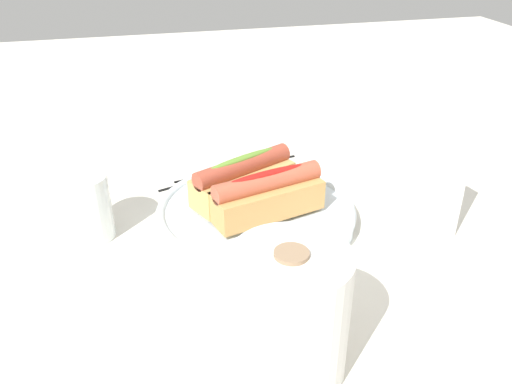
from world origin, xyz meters
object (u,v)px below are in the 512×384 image
serving_bowl (256,213)px  water_glass (85,210)px  napkin_box (419,189)px  chopstick_near (221,173)px  paper_towel_roll (289,314)px  chopstick_far (237,168)px  hotdog_back (267,195)px  hotdog_front (245,179)px

serving_bowl → water_glass: size_ratio=3.04×
napkin_box → chopstick_near: (0.21, -0.25, -0.07)m
paper_towel_roll → napkin_box: bearing=-142.9°
napkin_box → chopstick_far: napkin_box is taller
serving_bowl → chopstick_far: (-0.01, -0.17, -0.01)m
paper_towel_roll → chopstick_near: paper_towel_roll is taller
serving_bowl → paper_towel_roll: 0.27m
chopstick_far → hotdog_back: bearing=77.2°
hotdog_front → water_glass: size_ratio=1.75×
serving_bowl → chopstick_far: size_ratio=1.25×
hotdog_back → paper_towel_roll: (0.04, 0.23, 0.01)m
serving_bowl → hotdog_front: (0.01, -0.03, 0.04)m
hotdog_front → water_glass: bearing=1.3°
hotdog_front → paper_towel_roll: bearing=84.9°
water_glass → napkin_box: 0.43m
paper_towel_roll → chopstick_near: (-0.01, -0.42, -0.06)m
hotdog_front → paper_towel_roll: (0.03, 0.29, 0.01)m
chopstick_near → chopstick_far: (-0.03, -0.01, 0.00)m
water_glass → paper_towel_roll: 0.34m
water_glass → paper_towel_roll: bearing=124.0°
serving_bowl → napkin_box: 0.22m
paper_towel_roll → chopstick_far: size_ratio=0.61×
serving_bowl → chopstick_near: bearing=-82.7°
hotdog_back → chopstick_far: 0.20m
serving_bowl → chopstick_near: 0.16m
serving_bowl → hotdog_back: 0.05m
hotdog_back → water_glass: size_ratio=1.75×
hotdog_front → chopstick_near: size_ratio=0.71×
chopstick_near → chopstick_far: same height
chopstick_near → hotdog_front: bearing=76.3°
water_glass → chopstick_near: 0.25m
serving_bowl → paper_towel_roll: bearing=82.5°
water_glass → chopstick_near: size_ratio=0.41×
napkin_box → chopstick_near: napkin_box is taller
napkin_box → serving_bowl: bearing=-37.3°
chopstick_near → chopstick_far: size_ratio=1.00×
chopstick_near → chopstick_far: 0.03m
napkin_box → paper_towel_roll: bearing=25.4°
hotdog_front → napkin_box: 0.23m
hotdog_front → water_glass: 0.22m
hotdog_back → paper_towel_roll: 0.24m
serving_bowl → chopstick_near: (0.02, -0.16, -0.01)m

